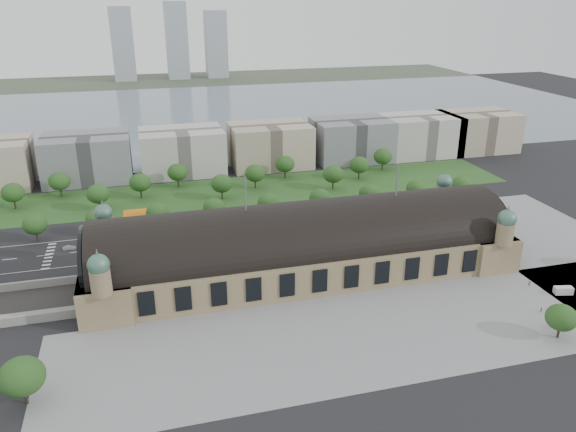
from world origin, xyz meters
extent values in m
plane|color=black|center=(0.00, 0.00, 0.00)|extent=(900.00, 900.00, 0.00)
cube|color=#917E5A|center=(0.00, 0.00, 6.00)|extent=(150.00, 40.00, 12.00)
cube|color=#917E5A|center=(-67.00, 0.00, 6.00)|extent=(16.00, 43.00, 12.00)
cube|color=#917E5A|center=(67.00, 0.00, 6.00)|extent=(16.00, 43.00, 12.00)
cylinder|color=black|center=(0.00, 0.00, 12.00)|extent=(144.00, 37.60, 37.60)
cylinder|color=black|center=(-73.00, 0.00, 14.00)|extent=(1.20, 32.00, 32.00)
cylinder|color=black|center=(73.00, 0.00, 14.00)|extent=(1.20, 32.00, 32.00)
cylinder|color=#917E5A|center=(-67.00, 21.00, 16.00)|extent=(6.00, 6.00, 8.00)
sphere|color=#477261|center=(-67.00, 21.00, 21.50)|extent=(6.40, 6.40, 6.40)
cone|color=#477261|center=(-67.00, 21.00, 25.50)|extent=(1.00, 1.00, 2.50)
cylinder|color=#917E5A|center=(67.00, 21.00, 16.00)|extent=(6.00, 6.00, 8.00)
sphere|color=#477261|center=(67.00, 21.00, 21.50)|extent=(6.40, 6.40, 6.40)
cone|color=#477261|center=(67.00, 21.00, 25.50)|extent=(1.00, 1.00, 2.50)
cylinder|color=#917E5A|center=(-67.00, -21.00, 16.00)|extent=(6.00, 6.00, 8.00)
sphere|color=#477261|center=(-67.00, -21.00, 21.50)|extent=(6.40, 6.40, 6.40)
cone|color=#477261|center=(-67.00, -21.00, 25.50)|extent=(1.00, 1.00, 2.50)
cylinder|color=#917E5A|center=(67.00, -21.00, 16.00)|extent=(6.00, 6.00, 8.00)
sphere|color=#477261|center=(67.00, -21.00, 21.50)|extent=(6.40, 6.40, 6.40)
cone|color=#477261|center=(67.00, -21.00, 25.50)|extent=(1.00, 1.00, 2.50)
cylinder|color=#59595B|center=(-20.00, 0.00, 31.50)|extent=(0.50, 0.50, 12.00)
cylinder|color=#59595B|center=(35.00, 0.00, 31.50)|extent=(0.50, 0.50, 12.00)
cube|color=gray|center=(10.00, -44.00, 0.00)|extent=(190.00, 48.00, 0.12)
cube|color=gray|center=(103.00, 0.00, 0.00)|extent=(56.00, 100.00, 0.12)
cube|color=black|center=(-20.00, 38.00, 0.00)|extent=(260.00, 26.00, 0.10)
cube|color=#275020|center=(-15.00, 93.00, 0.00)|extent=(300.00, 45.00, 0.10)
cube|color=orange|center=(-55.00, 62.00, 4.70)|extent=(14.00, 9.00, 0.70)
cube|color=#59595B|center=(-53.00, 68.00, 1.60)|extent=(7.00, 5.00, 3.20)
cylinder|color=#59595B|center=(-60.50, 65.20, 2.20)|extent=(0.50, 0.50, 4.40)
cylinder|color=#59595B|center=(-49.50, 65.20, 2.20)|extent=(0.50, 0.50, 4.40)
cylinder|color=#59595B|center=(-60.50, 58.80, 2.20)|extent=(0.50, 0.50, 4.40)
cylinder|color=#59595B|center=(-49.50, 58.80, 2.20)|extent=(0.50, 0.50, 4.40)
cube|color=slate|center=(0.00, 298.00, 0.00)|extent=(700.00, 320.00, 0.08)
cube|color=#44513D|center=(0.00, 498.00, 0.00)|extent=(700.00, 120.00, 0.14)
cube|color=#9EA8B2|center=(-60.00, 508.00, 40.00)|extent=(24.00, 24.00, 80.00)
cube|color=#9EA8B2|center=(0.00, 508.00, 42.50)|extent=(24.00, 24.00, 85.00)
cube|color=#9EA8B2|center=(45.00, 508.00, 37.50)|extent=(24.00, 24.00, 75.00)
cube|color=gray|center=(-80.00, 133.00, 12.00)|extent=(45.00, 32.00, 24.00)
cube|color=beige|center=(-30.00, 133.00, 12.00)|extent=(45.00, 32.00, 24.00)
cube|color=#C3AF99|center=(20.00, 133.00, 12.00)|extent=(45.00, 32.00, 24.00)
cube|color=gray|center=(70.00, 133.00, 12.00)|extent=(45.00, 32.00, 24.00)
cube|color=beige|center=(115.00, 133.00, 12.00)|extent=(45.00, 32.00, 24.00)
cube|color=#C3AF99|center=(155.00, 133.00, 12.00)|extent=(45.00, 32.00, 24.00)
cylinder|color=#2D2116|center=(-96.00, 53.00, 2.16)|extent=(0.70, 0.70, 4.32)
ellipsoid|color=#1F4017|center=(-96.00, 53.00, 7.44)|extent=(9.60, 9.60, 8.16)
cylinder|color=#2D2116|center=(-72.00, 53.00, 2.16)|extent=(0.70, 0.70, 4.32)
ellipsoid|color=#1F4017|center=(-72.00, 53.00, 7.44)|extent=(9.60, 9.60, 8.16)
cylinder|color=#2D2116|center=(-48.00, 53.00, 2.16)|extent=(0.70, 0.70, 4.32)
ellipsoid|color=#1F4017|center=(-48.00, 53.00, 7.44)|extent=(9.60, 9.60, 8.16)
cylinder|color=#2D2116|center=(-24.00, 53.00, 2.16)|extent=(0.70, 0.70, 4.32)
ellipsoid|color=#1F4017|center=(-24.00, 53.00, 7.44)|extent=(9.60, 9.60, 8.16)
cylinder|color=#2D2116|center=(0.00, 53.00, 2.16)|extent=(0.70, 0.70, 4.32)
ellipsoid|color=#1F4017|center=(0.00, 53.00, 7.44)|extent=(9.60, 9.60, 8.16)
cylinder|color=#2D2116|center=(24.00, 53.00, 2.16)|extent=(0.70, 0.70, 4.32)
ellipsoid|color=#1F4017|center=(24.00, 53.00, 7.44)|extent=(9.60, 9.60, 8.16)
cylinder|color=#2D2116|center=(48.00, 53.00, 2.16)|extent=(0.70, 0.70, 4.32)
ellipsoid|color=#1F4017|center=(48.00, 53.00, 7.44)|extent=(9.60, 9.60, 8.16)
cylinder|color=#2D2116|center=(72.00, 53.00, 2.16)|extent=(0.70, 0.70, 4.32)
ellipsoid|color=#1F4017|center=(72.00, 53.00, 7.44)|extent=(9.60, 9.60, 8.16)
cylinder|color=#2D2116|center=(96.00, 53.00, 2.16)|extent=(0.70, 0.70, 4.32)
ellipsoid|color=#1F4017|center=(96.00, 53.00, 7.44)|extent=(9.60, 9.60, 8.16)
cylinder|color=#2D2116|center=(-111.00, 95.00, 2.34)|extent=(0.70, 0.70, 4.68)
ellipsoid|color=#1F4017|center=(-111.00, 95.00, 8.06)|extent=(10.40, 10.40, 8.84)
cylinder|color=#2D2116|center=(-92.00, 107.00, 2.34)|extent=(0.70, 0.70, 4.68)
ellipsoid|color=#1F4017|center=(-92.00, 107.00, 8.06)|extent=(10.40, 10.40, 8.84)
cylinder|color=#2D2116|center=(-73.00, 83.00, 2.34)|extent=(0.70, 0.70, 4.68)
ellipsoid|color=#1F4017|center=(-73.00, 83.00, 8.06)|extent=(10.40, 10.40, 8.84)
cylinder|color=#2D2116|center=(-54.00, 95.00, 2.34)|extent=(0.70, 0.70, 4.68)
ellipsoid|color=#1F4017|center=(-54.00, 95.00, 8.06)|extent=(10.40, 10.40, 8.84)
cylinder|color=#2D2116|center=(-35.00, 107.00, 2.34)|extent=(0.70, 0.70, 4.68)
ellipsoid|color=#1F4017|center=(-35.00, 107.00, 8.06)|extent=(10.40, 10.40, 8.84)
cylinder|color=#2D2116|center=(-16.00, 83.00, 2.34)|extent=(0.70, 0.70, 4.68)
ellipsoid|color=#1F4017|center=(-16.00, 83.00, 8.06)|extent=(10.40, 10.40, 8.84)
cylinder|color=#2D2116|center=(3.00, 95.00, 2.34)|extent=(0.70, 0.70, 4.68)
ellipsoid|color=#1F4017|center=(3.00, 95.00, 8.06)|extent=(10.40, 10.40, 8.84)
cylinder|color=#2D2116|center=(22.00, 107.00, 2.34)|extent=(0.70, 0.70, 4.68)
ellipsoid|color=#1F4017|center=(22.00, 107.00, 8.06)|extent=(10.40, 10.40, 8.84)
cylinder|color=#2D2116|center=(41.00, 83.00, 2.34)|extent=(0.70, 0.70, 4.68)
ellipsoid|color=#1F4017|center=(41.00, 83.00, 8.06)|extent=(10.40, 10.40, 8.84)
cylinder|color=#2D2116|center=(60.00, 95.00, 2.34)|extent=(0.70, 0.70, 4.68)
ellipsoid|color=#1F4017|center=(60.00, 95.00, 8.06)|extent=(10.40, 10.40, 8.84)
cylinder|color=#2D2116|center=(79.00, 107.00, 2.34)|extent=(0.70, 0.70, 4.68)
ellipsoid|color=#1F4017|center=(79.00, 107.00, 8.06)|extent=(10.40, 10.40, 8.84)
cylinder|color=#2D2116|center=(-85.00, -50.00, 2.34)|extent=(0.70, 0.70, 4.68)
ellipsoid|color=#1F4017|center=(-85.00, -50.00, 8.06)|extent=(11.00, 11.00, 9.35)
cylinder|color=#2D2116|center=(60.00, -60.00, 1.98)|extent=(0.70, 0.70, 3.96)
ellipsoid|color=#1F4017|center=(60.00, -60.00, 6.82)|extent=(9.00, 9.00, 7.65)
imported|color=gray|center=(-82.93, 41.32, 0.80)|extent=(4.96, 2.05, 1.60)
imported|color=black|center=(-56.08, 28.31, 0.75)|extent=(5.54, 2.81, 1.50)
imported|color=maroon|center=(-15.12, 47.26, 0.73)|extent=(5.07, 2.22, 1.45)
imported|color=#171A42|center=(-6.90, 29.72, 0.78)|extent=(4.68, 2.16, 1.55)
imported|color=slate|center=(36.50, 38.28, 0.66)|extent=(4.12, 1.74, 1.32)
imported|color=silver|center=(61.23, 33.04, 0.64)|extent=(4.83, 2.72, 1.27)
imported|color=black|center=(-72.74, 22.45, 0.67)|extent=(4.16, 3.39, 1.33)
imported|color=maroon|center=(-64.54, 23.18, 0.75)|extent=(5.85, 5.02, 1.49)
imported|color=#191F47|center=(-55.56, 22.94, 0.77)|extent=(5.65, 4.69, 1.54)
imported|color=slate|center=(-55.78, 21.00, 0.70)|extent=(4.37, 3.40, 1.39)
imported|color=silver|center=(-53.06, 24.29, 0.72)|extent=(4.60, 2.96, 1.43)
imported|color=#95989D|center=(-22.31, 25.00, 0.82)|extent=(6.45, 5.16, 1.63)
imported|color=black|center=(-18.00, 23.94, 0.69)|extent=(5.16, 3.79, 1.39)
imported|color=red|center=(-19.78, 30.58, 1.83)|extent=(13.28, 3.61, 3.67)
imported|color=beige|center=(10.68, 27.00, 1.86)|extent=(13.60, 4.48, 3.72)
imported|color=silver|center=(25.28, 27.00, 1.53)|extent=(11.20, 3.60, 3.07)
cube|color=silver|center=(79.42, -38.78, 1.30)|extent=(6.37, 3.69, 2.59)
cube|color=silver|center=(77.29, -38.28, 0.90)|extent=(2.05, 2.50, 1.79)
imported|color=gray|center=(64.63, -46.79, 0.88)|extent=(0.63, 0.75, 1.75)
imported|color=gray|center=(72.28, -30.82, 0.84)|extent=(0.77, 0.94, 1.69)
imported|color=gray|center=(62.42, -55.39, 0.90)|extent=(1.26, 0.95, 1.80)
camera|label=1|loc=(-52.24, -173.44, 93.64)|focal=35.00mm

